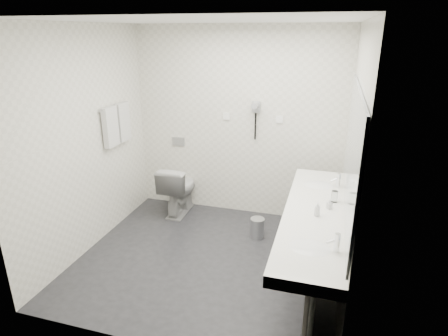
% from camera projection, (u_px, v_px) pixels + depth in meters
% --- Properties ---
extents(floor, '(2.80, 2.80, 0.00)m').
position_uv_depth(floor, '(207.00, 259.00, 4.24)').
color(floor, '#252529').
rests_on(floor, ground).
extents(ceiling, '(2.80, 2.80, 0.00)m').
position_uv_depth(ceiling, '(203.00, 20.00, 3.39)').
color(ceiling, white).
rests_on(ceiling, wall_back).
extents(wall_back, '(2.80, 0.00, 2.80)m').
position_uv_depth(wall_back, '(238.00, 124.00, 4.99)').
color(wall_back, white).
rests_on(wall_back, floor).
extents(wall_front, '(2.80, 0.00, 2.80)m').
position_uv_depth(wall_front, '(145.00, 207.00, 2.64)').
color(wall_front, white).
rests_on(wall_front, floor).
extents(wall_left, '(0.00, 2.60, 2.60)m').
position_uv_depth(wall_left, '(86.00, 142.00, 4.19)').
color(wall_left, white).
rests_on(wall_left, floor).
extents(wall_right, '(0.00, 2.60, 2.60)m').
position_uv_depth(wall_right, '(351.00, 166.00, 3.45)').
color(wall_right, white).
rests_on(wall_right, floor).
extents(vanity_counter, '(0.55, 2.20, 0.10)m').
position_uv_depth(vanity_counter, '(314.00, 216.00, 3.49)').
color(vanity_counter, white).
rests_on(vanity_counter, floor).
extents(vanity_panel, '(0.03, 2.15, 0.75)m').
position_uv_depth(vanity_panel, '(314.00, 256.00, 3.63)').
color(vanity_panel, gray).
rests_on(vanity_panel, floor).
extents(vanity_post_near, '(0.06, 0.06, 0.75)m').
position_uv_depth(vanity_post_near, '(308.00, 335.00, 2.69)').
color(vanity_post_near, silver).
rests_on(vanity_post_near, floor).
extents(vanity_post_far, '(0.06, 0.06, 0.75)m').
position_uv_depth(vanity_post_far, '(322.00, 210.00, 4.56)').
color(vanity_post_far, silver).
rests_on(vanity_post_far, floor).
extents(mirror, '(0.02, 2.20, 1.05)m').
position_uv_depth(mirror, '(352.00, 151.00, 3.20)').
color(mirror, '#B2BCC6').
rests_on(mirror, wall_right).
extents(basin_near, '(0.40, 0.31, 0.05)m').
position_uv_depth(basin_near, '(309.00, 249.00, 2.90)').
color(basin_near, white).
rests_on(basin_near, vanity_counter).
extents(basin_far, '(0.40, 0.31, 0.05)m').
position_uv_depth(basin_far, '(319.00, 186.00, 4.07)').
color(basin_far, white).
rests_on(basin_far, vanity_counter).
extents(faucet_near, '(0.04, 0.04, 0.15)m').
position_uv_depth(faucet_near, '(337.00, 243.00, 2.81)').
color(faucet_near, silver).
rests_on(faucet_near, vanity_counter).
extents(faucet_far, '(0.04, 0.04, 0.15)m').
position_uv_depth(faucet_far, '(338.00, 180.00, 3.99)').
color(faucet_far, silver).
rests_on(faucet_far, vanity_counter).
extents(soap_bottle_a, '(0.06, 0.06, 0.09)m').
position_uv_depth(soap_bottle_a, '(330.00, 204.00, 3.51)').
color(soap_bottle_a, silver).
rests_on(soap_bottle_a, vanity_counter).
extents(soap_bottle_c, '(0.05, 0.05, 0.13)m').
position_uv_depth(soap_bottle_c, '(317.00, 209.00, 3.36)').
color(soap_bottle_c, silver).
rests_on(soap_bottle_c, vanity_counter).
extents(glass_left, '(0.08, 0.08, 0.11)m').
position_uv_depth(glass_left, '(334.00, 197.00, 3.64)').
color(glass_left, silver).
rests_on(glass_left, vanity_counter).
extents(toilet, '(0.40, 0.69, 0.70)m').
position_uv_depth(toilet, '(179.00, 189.00, 5.24)').
color(toilet, white).
rests_on(toilet, floor).
extents(flush_plate, '(0.18, 0.02, 0.12)m').
position_uv_depth(flush_plate, '(178.00, 141.00, 5.30)').
color(flush_plate, '#B2B5BA').
rests_on(flush_plate, wall_back).
extents(pedal_bin, '(0.21, 0.21, 0.24)m').
position_uv_depth(pedal_bin, '(257.00, 228.00, 4.65)').
color(pedal_bin, '#B2B5BA').
rests_on(pedal_bin, floor).
extents(bin_lid, '(0.17, 0.17, 0.01)m').
position_uv_depth(bin_lid, '(258.00, 219.00, 4.61)').
color(bin_lid, '#B2B5BA').
rests_on(bin_lid, pedal_bin).
extents(towel_rail, '(0.02, 0.62, 0.02)m').
position_uv_depth(towel_rail, '(114.00, 106.00, 4.57)').
color(towel_rail, silver).
rests_on(towel_rail, wall_left).
extents(towel_near, '(0.07, 0.24, 0.48)m').
position_uv_depth(towel_near, '(111.00, 127.00, 4.51)').
color(towel_near, silver).
rests_on(towel_near, towel_rail).
extents(towel_far, '(0.07, 0.24, 0.48)m').
position_uv_depth(towel_far, '(123.00, 122.00, 4.77)').
color(towel_far, silver).
rests_on(towel_far, towel_rail).
extents(dryer_cradle, '(0.10, 0.04, 0.14)m').
position_uv_depth(dryer_cradle, '(256.00, 107.00, 4.81)').
color(dryer_cradle, '#95969A').
rests_on(dryer_cradle, wall_back).
extents(dryer_barrel, '(0.08, 0.14, 0.08)m').
position_uv_depth(dryer_barrel, '(255.00, 105.00, 4.74)').
color(dryer_barrel, '#95969A').
rests_on(dryer_barrel, dryer_cradle).
extents(dryer_cord, '(0.02, 0.02, 0.35)m').
position_uv_depth(dryer_cord, '(255.00, 126.00, 4.88)').
color(dryer_cord, black).
rests_on(dryer_cord, dryer_cradle).
extents(switch_plate_a, '(0.09, 0.02, 0.09)m').
position_uv_depth(switch_plate_a, '(226.00, 116.00, 4.98)').
color(switch_plate_a, white).
rests_on(switch_plate_a, wall_back).
extents(switch_plate_b, '(0.09, 0.02, 0.09)m').
position_uv_depth(switch_plate_b, '(279.00, 120.00, 4.80)').
color(switch_plate_b, white).
rests_on(switch_plate_b, wall_back).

